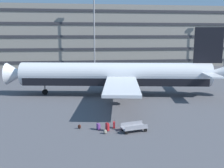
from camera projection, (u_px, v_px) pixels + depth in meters
The scene contains 10 objects.
ground_plane at pixel (111, 97), 41.89m from camera, with size 600.00×600.00×0.00m, color #4C4C51.
terminal_structure at pixel (93, 36), 88.22m from camera, with size 174.90×20.44×18.66m.
airliner at pixel (118, 75), 42.86m from camera, with size 36.82×29.85×10.97m.
light_mast_left at pixel (94, 22), 73.29m from camera, with size 1.80×0.50×23.34m.
suitcase_teal at pixel (114, 125), 27.96m from camera, with size 0.28×0.46×0.90m.
suitcase_small at pixel (98, 127), 27.47m from camera, with size 0.40×0.51×0.82m.
suitcase_laid_flat at pixel (107, 127), 27.13m from camera, with size 0.40×0.50×0.96m.
backpack_orange at pixel (105, 132), 26.36m from camera, with size 0.40×0.34×0.50m.
backpack_black at pixel (79, 127), 27.84m from camera, with size 0.39×0.29×0.50m.
baggage_cart at pixel (134, 127), 27.04m from camera, with size 3.37×1.82×0.82m.
Camera 1 is at (-5.19, -40.46, 9.76)m, focal length 42.24 mm.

